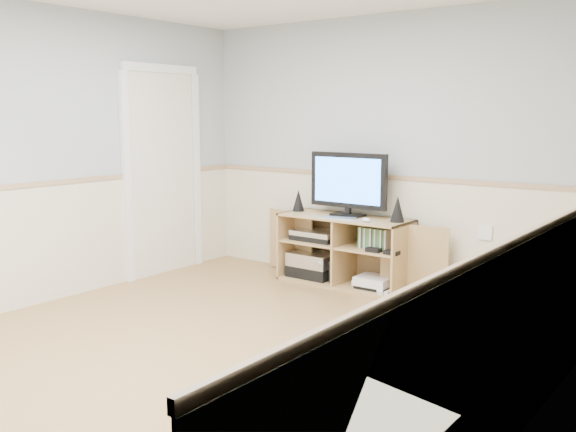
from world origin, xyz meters
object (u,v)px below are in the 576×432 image
object	(u,v)px
monitor	(348,182)
game_consoles	(373,282)
media_cabinet	(348,249)
keyboard	(339,218)

from	to	relation	value
monitor	game_consoles	bearing A→B (deg)	-10.58
game_consoles	media_cabinet	bearing A→B (deg)	168.10
media_cabinet	game_consoles	world-z (taller)	media_cabinet
media_cabinet	monitor	xyz separation A→B (m)	(0.00, -0.01, 0.64)
media_cabinet	monitor	world-z (taller)	monitor
monitor	keyboard	bearing A→B (deg)	-84.30
game_consoles	keyboard	bearing A→B (deg)	-157.42
keyboard	media_cabinet	bearing A→B (deg)	80.55
keyboard	game_consoles	xyz separation A→B (m)	(0.31, 0.13, -0.59)
media_cabinet	keyboard	size ratio (longest dim) A/B	6.57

